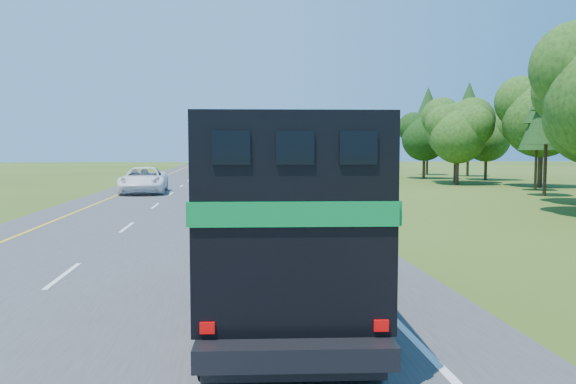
% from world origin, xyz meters
% --- Properties ---
extents(road, '(15.00, 260.00, 0.04)m').
position_xyz_m(road, '(0.00, 50.00, 0.02)').
color(road, '#38383A').
rests_on(road, ground).
extents(lane_markings, '(11.15, 260.00, 0.01)m').
position_xyz_m(lane_markings, '(0.00, 50.00, 0.04)').
color(lane_markings, yellow).
rests_on(lane_markings, road).
extents(horse_truck, '(3.09, 8.49, 3.70)m').
position_xyz_m(horse_truck, '(3.44, 6.85, 2.02)').
color(horse_truck, black).
rests_on(horse_truck, road).
extents(white_suv, '(3.57, 7.13, 1.94)m').
position_xyz_m(white_suv, '(-3.91, 38.91, 1.01)').
color(white_suv, white).
rests_on(white_suv, road).
extents(far_car, '(2.15, 4.74, 1.58)m').
position_xyz_m(far_car, '(-4.03, 103.29, 0.83)').
color(far_car, '#B9B8C0').
rests_on(far_car, road).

